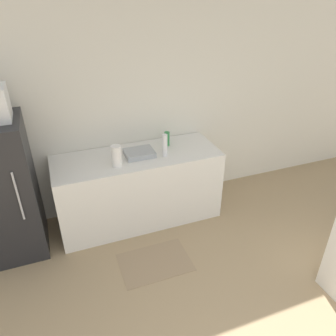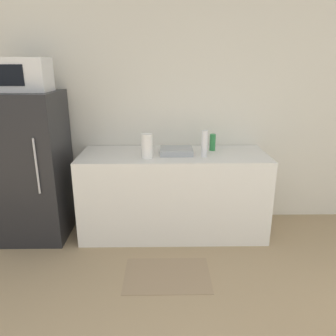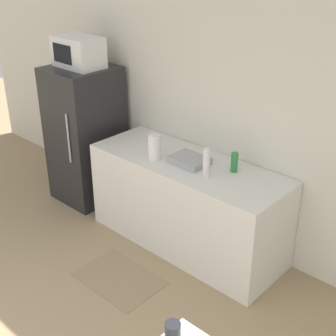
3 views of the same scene
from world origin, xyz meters
The scene contains 8 objects.
wall_back centered at (0.00, 3.35, 1.30)m, with size 8.00×0.06×2.60m, color silver.
refrigerator centered at (-1.58, 2.92, 0.76)m, with size 0.65×0.70×1.52m.
counter centered at (-0.12, 2.96, 0.44)m, with size 1.94×0.72×0.88m, color silver.
sink_basin centered at (-0.10, 2.95, 0.91)m, with size 0.33×0.26×0.06m, color #9EA3A8.
bottle_tall centered at (0.18, 2.84, 1.02)m, with size 0.06×0.06×0.26m, color silver.
bottle_short centered at (0.30, 3.08, 0.97)m, with size 0.06×0.06×0.18m, color #2D7F42.
paper_towel_roll centered at (-0.39, 2.80, 1.01)m, with size 0.11×0.11×0.24m, color white.
kitchen_rug centered at (-0.20, 2.13, 0.00)m, with size 0.75×0.52×0.01m, color #937A5B.
Camera 1 is at (-0.98, -0.31, 2.64)m, focal length 35.00 mm.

